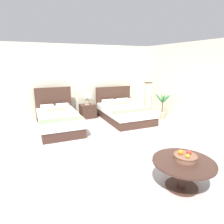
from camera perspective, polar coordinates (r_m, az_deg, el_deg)
ground_plane at (r=4.96m, az=2.24°, el=-9.45°), size 9.34×9.86×0.02m
wall_back at (r=7.48m, az=-8.86°, el=8.86°), size 9.34×0.12×2.58m
wall_side_right at (r=6.69m, az=23.25°, el=7.22°), size 0.12×5.46×2.58m
bed_near_window at (r=6.21m, az=-15.16°, el=-2.16°), size 1.26×2.16×1.14m
bed_near_corner at (r=6.93m, az=3.49°, el=-0.02°), size 1.48×2.15×1.05m
nightstand at (r=7.21m, az=-6.96°, el=0.26°), size 0.54×0.47×0.49m
table_lamp at (r=7.12m, az=-7.14°, el=4.32°), size 0.33×0.33×0.41m
vase at (r=7.15m, az=-5.70°, el=2.88°), size 0.10×0.10×0.17m
coffee_table at (r=3.47m, az=19.81°, el=-14.85°), size 0.98×0.98×0.47m
fruit_bowl at (r=3.43m, az=20.39°, el=-12.00°), size 0.37×0.37×0.16m
floor_lamp_corner at (r=7.92m, az=10.18°, el=4.08°), size 0.24×0.24×1.21m
potted_palm at (r=7.25m, az=14.22°, el=0.43°), size 0.52×0.54×0.92m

